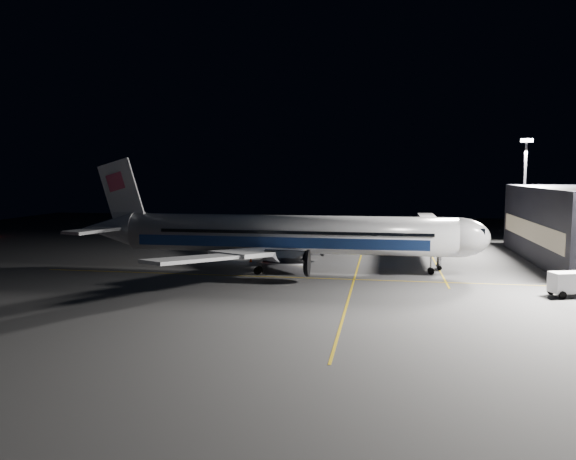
# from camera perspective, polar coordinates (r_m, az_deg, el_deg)

# --- Properties ---
(ground) EXTENTS (200.00, 200.00, 0.00)m
(ground) POSITION_cam_1_polar(r_m,az_deg,el_deg) (83.32, 0.07, -4.05)
(ground) COLOR #4C4C4F
(ground) RESTS_ON ground
(guide_line_main) EXTENTS (0.25, 80.00, 0.01)m
(guide_line_main) POSITION_cam_1_polar(r_m,az_deg,el_deg) (82.24, 6.97, -4.22)
(guide_line_main) COLOR gold
(guide_line_main) RESTS_ON ground
(guide_line_cross) EXTENTS (70.00, 0.25, 0.01)m
(guide_line_cross) POSITION_cam_1_polar(r_m,az_deg,el_deg) (77.51, -0.69, -4.81)
(guide_line_cross) COLOR gold
(guide_line_cross) RESTS_ON ground
(guide_line_side) EXTENTS (0.25, 40.00, 0.01)m
(guide_line_side) POSITION_cam_1_polar(r_m,az_deg,el_deg) (92.36, 14.75, -3.25)
(guide_line_side) COLOR gold
(guide_line_side) RESTS_ON ground
(airliner) EXTENTS (61.48, 54.22, 16.64)m
(airliner) POSITION_cam_1_polar(r_m,az_deg,el_deg) (82.76, -0.67, -0.50)
(airliner) COLOR silver
(airliner) RESTS_ON ground
(jet_bridge) EXTENTS (3.60, 34.40, 6.30)m
(jet_bridge) POSITION_cam_1_polar(r_m,az_deg,el_deg) (99.73, 14.43, 0.08)
(jet_bridge) COLOR #B2B2B7
(jet_bridge) RESTS_ON ground
(floodlight_mast_north) EXTENTS (2.40, 0.68, 20.70)m
(floodlight_mast_north) POSITION_cam_1_polar(r_m,az_deg,el_deg) (115.83, 22.92, 4.46)
(floodlight_mast_north) COLOR #59595E
(floodlight_mast_north) RESTS_ON ground
(service_truck) EXTENTS (5.95, 3.78, 2.85)m
(service_truck) POSITION_cam_1_polar(r_m,az_deg,el_deg) (73.59, 27.00, -4.85)
(service_truck) COLOR silver
(service_truck) RESTS_ON ground
(baggage_tug) EXTENTS (2.70, 2.37, 1.68)m
(baggage_tug) POSITION_cam_1_polar(r_m,az_deg,el_deg) (104.55, -3.53, -1.58)
(baggage_tug) COLOR black
(baggage_tug) RESTS_ON ground
(safety_cone_a) EXTENTS (0.45, 0.45, 0.67)m
(safety_cone_a) POSITION_cam_1_polar(r_m,az_deg,el_deg) (90.55, -3.80, -3.04)
(safety_cone_a) COLOR #FF400A
(safety_cone_a) RESTS_ON ground
(safety_cone_b) EXTENTS (0.41, 0.41, 0.62)m
(safety_cone_b) POSITION_cam_1_polar(r_m,az_deg,el_deg) (91.51, -2.13, -2.95)
(safety_cone_b) COLOR #FF400A
(safety_cone_b) RESTS_ON ground
(safety_cone_c) EXTENTS (0.38, 0.38, 0.57)m
(safety_cone_c) POSITION_cam_1_polar(r_m,az_deg,el_deg) (97.25, 0.23, -2.43)
(safety_cone_c) COLOR #FF400A
(safety_cone_c) RESTS_ON ground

